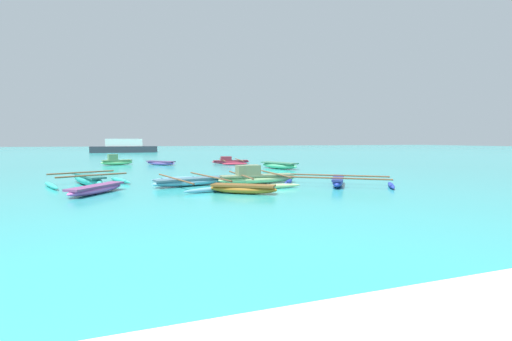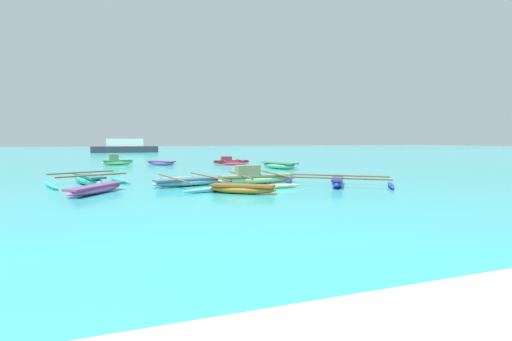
{
  "view_description": "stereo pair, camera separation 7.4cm",
  "coord_description": "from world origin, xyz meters",
  "px_view_note": "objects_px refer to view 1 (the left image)",
  "views": [
    {
      "loc": [
        0.68,
        -2.42,
        1.99
      ],
      "look_at": [
        6.96,
        16.29,
        0.25
      ],
      "focal_mm": 24.0,
      "sensor_mm": 36.0,
      "label": 1
    },
    {
      "loc": [
        0.76,
        -2.44,
        1.99
      ],
      "look_at": [
        6.96,
        16.29,
        0.25
      ],
      "focal_mm": 24.0,
      "sensor_mm": 36.0,
      "label": 2
    }
  ],
  "objects_px": {
    "moored_boat_6": "(192,181)",
    "moored_boat_4": "(338,181)",
    "moored_boat_8": "(256,177)",
    "moored_boat_5": "(243,188)",
    "moored_boat_3": "(230,161)",
    "moored_boat_1": "(96,189)",
    "distant_ferry": "(124,147)",
    "moored_boat_2": "(116,161)",
    "moored_boat_0": "(279,165)",
    "moored_boat_7": "(161,163)",
    "moored_boat_9": "(87,179)"
  },
  "relations": [
    {
      "from": "moored_boat_0",
      "to": "moored_boat_3",
      "type": "xyz_separation_m",
      "value": [
        -1.91,
        6.46,
        -0.05
      ]
    },
    {
      "from": "moored_boat_0",
      "to": "moored_boat_4",
      "type": "bearing_deg",
      "value": -31.19
    },
    {
      "from": "moored_boat_9",
      "to": "moored_boat_2",
      "type": "bearing_deg",
      "value": 155.69
    },
    {
      "from": "moored_boat_8",
      "to": "distant_ferry",
      "type": "relative_size",
      "value": 0.38
    },
    {
      "from": "moored_boat_6",
      "to": "moored_boat_4",
      "type": "bearing_deg",
      "value": -32.78
    },
    {
      "from": "moored_boat_3",
      "to": "moored_boat_7",
      "type": "height_order",
      "value": "moored_boat_3"
    },
    {
      "from": "moored_boat_9",
      "to": "distant_ferry",
      "type": "xyz_separation_m",
      "value": [
        -0.27,
        43.17,
        0.67
      ]
    },
    {
      "from": "moored_boat_2",
      "to": "moored_boat_5",
      "type": "bearing_deg",
      "value": -89.12
    },
    {
      "from": "moored_boat_6",
      "to": "distant_ferry",
      "type": "bearing_deg",
      "value": 82.25
    },
    {
      "from": "moored_boat_0",
      "to": "moored_boat_9",
      "type": "xyz_separation_m",
      "value": [
        -11.48,
        -5.3,
        -0.01
      ]
    },
    {
      "from": "distant_ferry",
      "to": "moored_boat_4",
      "type": "bearing_deg",
      "value": -77.13
    },
    {
      "from": "moored_boat_0",
      "to": "moored_boat_8",
      "type": "height_order",
      "value": "moored_boat_8"
    },
    {
      "from": "moored_boat_0",
      "to": "distant_ferry",
      "type": "distance_m",
      "value": 39.65
    },
    {
      "from": "moored_boat_2",
      "to": "moored_boat_9",
      "type": "xyz_separation_m",
      "value": [
        -0.38,
        -12.88,
        -0.06
      ]
    },
    {
      "from": "moored_boat_5",
      "to": "moored_boat_8",
      "type": "relative_size",
      "value": 0.66
    },
    {
      "from": "distant_ferry",
      "to": "moored_boat_6",
      "type": "bearing_deg",
      "value": -84.03
    },
    {
      "from": "moored_boat_8",
      "to": "moored_boat_0",
      "type": "bearing_deg",
      "value": 59.1
    },
    {
      "from": "moored_boat_6",
      "to": "moored_boat_8",
      "type": "bearing_deg",
      "value": -17.82
    },
    {
      "from": "moored_boat_3",
      "to": "moored_boat_5",
      "type": "height_order",
      "value": "moored_boat_3"
    },
    {
      "from": "moored_boat_6",
      "to": "moored_boat_9",
      "type": "xyz_separation_m",
      "value": [
        -4.42,
        1.77,
        0.06
      ]
    },
    {
      "from": "moored_boat_5",
      "to": "moored_boat_6",
      "type": "relative_size",
      "value": 0.51
    },
    {
      "from": "moored_boat_0",
      "to": "moored_boat_3",
      "type": "relative_size",
      "value": 0.74
    },
    {
      "from": "moored_boat_3",
      "to": "moored_boat_8",
      "type": "height_order",
      "value": "moored_boat_8"
    },
    {
      "from": "moored_boat_7",
      "to": "moored_boat_8",
      "type": "distance_m",
      "value": 14.06
    },
    {
      "from": "moored_boat_1",
      "to": "moored_boat_5",
      "type": "xyz_separation_m",
      "value": [
        5.23,
        -1.73,
        0.01
      ]
    },
    {
      "from": "moored_boat_1",
      "to": "moored_boat_3",
      "type": "distance_m",
      "value": 17.15
    },
    {
      "from": "moored_boat_1",
      "to": "moored_boat_2",
      "type": "bearing_deg",
      "value": 34.97
    },
    {
      "from": "moored_boat_4",
      "to": "moored_boat_1",
      "type": "bearing_deg",
      "value": 118.27
    },
    {
      "from": "moored_boat_4",
      "to": "distant_ferry",
      "type": "bearing_deg",
      "value": 46.73
    },
    {
      "from": "moored_boat_9",
      "to": "distant_ferry",
      "type": "relative_size",
      "value": 0.37
    },
    {
      "from": "moored_boat_4",
      "to": "moored_boat_8",
      "type": "relative_size",
      "value": 1.25
    },
    {
      "from": "moored_boat_5",
      "to": "moored_boat_8",
      "type": "distance_m",
      "value": 3.0
    },
    {
      "from": "distant_ferry",
      "to": "moored_boat_3",
      "type": "bearing_deg",
      "value": -72.6
    },
    {
      "from": "moored_boat_1",
      "to": "moored_boat_4",
      "type": "xyz_separation_m",
      "value": [
        9.79,
        -0.96,
        0.02
      ]
    },
    {
      "from": "moored_boat_6",
      "to": "distant_ferry",
      "type": "height_order",
      "value": "distant_ferry"
    },
    {
      "from": "moored_boat_2",
      "to": "moored_boat_3",
      "type": "distance_m",
      "value": 9.26
    },
    {
      "from": "moored_boat_4",
      "to": "moored_boat_7",
      "type": "height_order",
      "value": "moored_boat_4"
    },
    {
      "from": "moored_boat_2",
      "to": "distant_ferry",
      "type": "distance_m",
      "value": 30.3
    },
    {
      "from": "distant_ferry",
      "to": "moored_boat_5",
      "type": "bearing_deg",
      "value": -82.63
    },
    {
      "from": "moored_boat_1",
      "to": "distant_ferry",
      "type": "height_order",
      "value": "distant_ferry"
    },
    {
      "from": "moored_boat_6",
      "to": "moored_boat_8",
      "type": "height_order",
      "value": "moored_boat_8"
    },
    {
      "from": "moored_boat_7",
      "to": "moored_boat_8",
      "type": "relative_size",
      "value": 0.63
    },
    {
      "from": "moored_boat_3",
      "to": "moored_boat_9",
      "type": "distance_m",
      "value": 15.16
    },
    {
      "from": "moored_boat_8",
      "to": "moored_boat_9",
      "type": "xyz_separation_m",
      "value": [
        -7.32,
        1.98,
        -0.04
      ]
    },
    {
      "from": "moored_boat_9",
      "to": "distant_ferry",
      "type": "distance_m",
      "value": 43.17
    },
    {
      "from": "moored_boat_3",
      "to": "moored_boat_7",
      "type": "bearing_deg",
      "value": -173.64
    },
    {
      "from": "moored_boat_7",
      "to": "moored_boat_9",
      "type": "relative_size",
      "value": 0.64
    },
    {
      "from": "moored_boat_0",
      "to": "moored_boat_8",
      "type": "relative_size",
      "value": 0.84
    },
    {
      "from": "moored_boat_5",
      "to": "moored_boat_8",
      "type": "bearing_deg",
      "value": 94.22
    },
    {
      "from": "moored_boat_2",
      "to": "moored_boat_6",
      "type": "bearing_deg",
      "value": -91.23
    }
  ]
}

